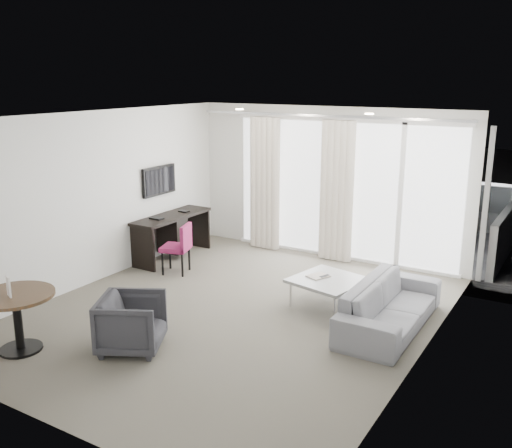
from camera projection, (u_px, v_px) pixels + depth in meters
The scene contains 27 objects.
floor at pixel (233, 312), 7.68m from camera, with size 5.00×6.00×0.00m, color #595549.
ceiling at pixel (231, 117), 7.02m from camera, with size 5.00×6.00×0.00m, color white.
wall_left at pixel (94, 198), 8.60m from camera, with size 0.00×6.00×2.60m, color silver.
wall_right at pixel (427, 248), 6.10m from camera, with size 0.00×6.00×2.60m, color silver.
wall_front at pixel (39, 292), 4.87m from camera, with size 5.00×0.00×2.60m, color silver.
window_panel at pixel (343, 190), 9.70m from camera, with size 4.00×0.02×2.38m, color white, non-canonical shape.
window_frame at pixel (343, 190), 9.69m from camera, with size 4.10×0.06×2.44m, color white, non-canonical shape.
curtain_left at pixel (265, 184), 10.29m from camera, with size 0.60×0.20×2.38m, color beige, non-canonical shape.
curtain_right at pixel (337, 192), 9.59m from camera, with size 0.60×0.20×2.38m, color beige, non-canonical shape.
curtain_track at pixel (325, 116), 9.40m from camera, with size 4.80×0.04×0.04m, color #B2B2B7, non-canonical shape.
downlight_a at pixel (240, 109), 8.80m from camera, with size 0.12×0.12×0.02m, color #FFE0B2.
downlight_b at pixel (369, 114), 7.75m from camera, with size 0.12×0.12×0.02m, color #FFE0B2.
desk at pixel (172, 236), 9.91m from camera, with size 0.51×1.62×0.76m, color black, non-canonical shape.
tv at pixel (159, 181), 9.77m from camera, with size 0.05×0.80×0.50m, color black, non-canonical shape.
desk_chair at pixel (176, 248), 9.14m from camera, with size 0.44×0.42×0.81m, color maroon, non-canonical shape.
round_table at pixel (18, 322), 6.54m from camera, with size 0.87×0.87×0.70m, color #3A2717, non-canonical shape.
menu_card at pixel (10, 295), 6.37m from camera, with size 0.13×0.02×0.24m, color white, non-canonical shape.
tub_armchair at pixel (132, 323), 6.57m from camera, with size 0.70×0.72×0.66m, color #29292D.
coffee_table at pixel (328, 293), 7.85m from camera, with size 0.88×0.88×0.40m, color gray, non-canonical shape.
remote at pixel (324, 280), 7.88m from camera, with size 0.05×0.15×0.02m, color black, non-canonical shape.
magazine at pixel (318, 279), 7.90m from camera, with size 0.22×0.28×0.02m, color gray, non-canonical shape.
sofa at pixel (390, 305), 7.17m from camera, with size 2.01×0.78×0.59m, color slate.
terrace_slab at pixel (370, 240), 11.28m from camera, with size 5.60×3.00×0.12m, color #4D4D50.
rattan_chair_a at pixel (420, 222), 10.72m from camera, with size 0.58×0.58×0.86m, color #43311B, non-canonical shape.
rattan_chair_b at pixel (444, 218), 10.97m from camera, with size 0.59×0.59×0.87m, color #43311B, non-canonical shape.
rattan_table at pixel (444, 234), 10.56m from camera, with size 0.51×0.51×0.51m, color #43311B, non-canonical shape.
balustrade at pixel (395, 199), 12.34m from camera, with size 5.50×0.06×1.05m, color #B2B2B7, non-canonical shape.
Camera 1 is at (3.94, -5.95, 3.10)m, focal length 40.00 mm.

